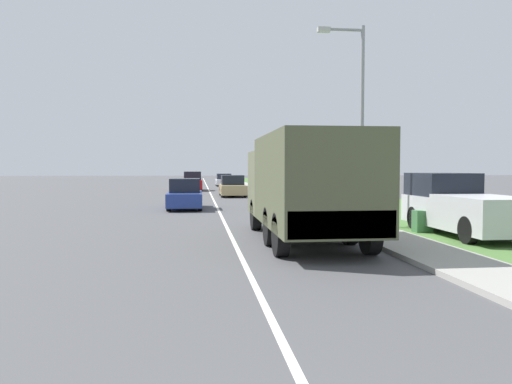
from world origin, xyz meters
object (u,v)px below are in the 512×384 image
(car_nearest_ahead, at_px, (185,195))
(car_third_ahead, at_px, (193,182))
(military_truck, at_px, (305,183))
(car_second_ahead, at_px, (232,187))
(car_fourth_ahead, at_px, (224,180))
(pickup_truck, at_px, (460,206))
(lamp_post, at_px, (356,106))

(car_nearest_ahead, xyz_separation_m, car_third_ahead, (0.17, 20.32, 0.08))
(military_truck, distance_m, car_second_ahead, 22.46)
(car_third_ahead, bearing_deg, military_truck, -83.75)
(military_truck, height_order, car_second_ahead, military_truck)
(car_fourth_ahead, bearing_deg, car_nearest_ahead, -96.54)
(car_fourth_ahead, bearing_deg, pickup_truck, -83.00)
(car_nearest_ahead, relative_size, pickup_truck, 0.83)
(military_truck, distance_m, car_fourth_ahead, 43.22)
(car_second_ahead, distance_m, car_fourth_ahead, 20.78)
(car_nearest_ahead, height_order, car_second_ahead, car_second_ahead)
(military_truck, bearing_deg, car_fourth_ahead, 90.10)
(military_truck, relative_size, lamp_post, 1.10)
(car_nearest_ahead, relative_size, car_fourth_ahead, 0.97)
(car_nearest_ahead, distance_m, lamp_post, 11.11)
(military_truck, bearing_deg, pickup_truck, 9.40)
(car_nearest_ahead, distance_m, car_third_ahead, 20.32)
(car_second_ahead, bearing_deg, car_nearest_ahead, -106.45)
(car_nearest_ahead, xyz_separation_m, car_fourth_ahead, (3.61, 31.47, -0.05))
(car_second_ahead, xyz_separation_m, car_third_ahead, (-2.99, 9.62, 0.08))
(car_third_ahead, xyz_separation_m, pickup_truck, (8.64, -31.21, 0.13))
(lamp_post, bearing_deg, military_truck, -127.95)
(car_nearest_ahead, relative_size, car_third_ahead, 0.87)
(military_truck, relative_size, car_second_ahead, 1.74)
(car_nearest_ahead, distance_m, pickup_truck, 14.01)
(military_truck, distance_m, pickup_truck, 5.25)
(car_fourth_ahead, bearing_deg, military_truck, -89.90)
(lamp_post, bearing_deg, pickup_truck, -42.22)
(car_nearest_ahead, height_order, car_fourth_ahead, car_nearest_ahead)
(car_second_ahead, height_order, lamp_post, lamp_post)
(car_nearest_ahead, xyz_separation_m, lamp_post, (6.20, -8.51, 3.56))
(car_third_ahead, bearing_deg, lamp_post, -78.20)
(car_nearest_ahead, bearing_deg, car_second_ahead, 73.55)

